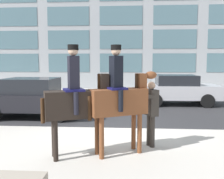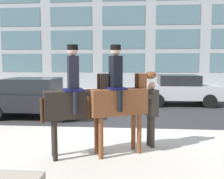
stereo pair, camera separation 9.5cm
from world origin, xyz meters
The scene contains 7 objects.
ground_plane centered at (0.00, 0.00, 0.00)m, with size 80.00×80.00×0.00m, color beige.
road_surface centered at (0.00, 4.75, 0.00)m, with size 24.31×8.50×0.01m.
mounted_horse_lead centered at (-0.46, -2.03, 1.30)m, with size 1.80×1.00×2.55m.
mounted_horse_companion centered at (0.47, -1.82, 1.33)m, with size 1.65×1.03×2.55m.
pedestrian_bystander centered at (1.24, -1.25, 0.98)m, with size 0.76×0.71×1.68m.
street_car_near_lane centered at (-3.11, 2.01, 0.79)m, with size 3.93×1.99×1.54m.
street_car_far_lane centered at (3.16, 5.35, 0.79)m, with size 3.96×1.99×1.52m.
Camera 2 is at (0.77, -7.56, 2.16)m, focal length 40.00 mm.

